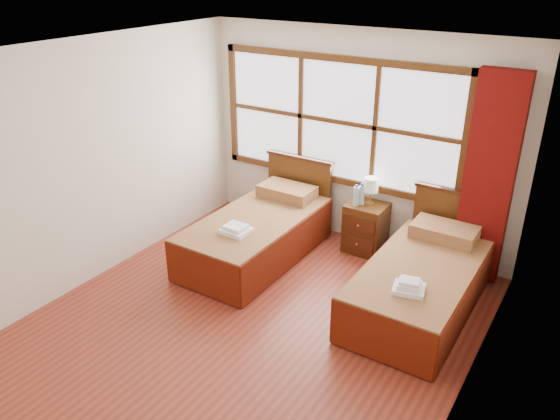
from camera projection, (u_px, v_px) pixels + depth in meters
The scene contains 15 objects.
floor at pixel (250, 325), 5.38m from camera, with size 4.50×4.50×0.00m, color maroon.
ceiling at pixel (243, 54), 4.28m from camera, with size 4.50×4.50×0.00m, color white.
wall_back at pixel (356, 140), 6.55m from camera, with size 4.00×4.00×0.00m, color silver.
wall_left at pixel (94, 163), 5.80m from camera, with size 4.50×4.50×0.00m, color silver.
wall_right at pixel (477, 268), 3.85m from camera, with size 4.50×4.50×0.00m, color silver.
window at pixel (337, 121), 6.56m from camera, with size 3.16×0.06×1.56m.
curtain at pixel (489, 180), 5.72m from camera, with size 0.50×0.16×2.30m, color #640C0A.
bed_left at pixel (259, 233), 6.52m from camera, with size 1.02×2.04×0.99m.
bed_right at pixel (422, 282), 5.54m from camera, with size 1.00×2.02×0.97m.
nightstand at pixel (365, 228), 6.62m from camera, with size 0.46×0.46×0.62m.
towels_left at pixel (236, 230), 6.01m from camera, with size 0.31×0.27×0.09m.
towels_right at pixel (409, 287), 4.97m from camera, with size 0.33×0.31×0.12m.
lamp at pixel (371, 186), 6.41m from camera, with size 0.17×0.17×0.33m.
bottle_near at pixel (356, 196), 6.42m from camera, with size 0.07×0.07×0.26m.
bottle_far at pixel (362, 195), 6.45m from camera, with size 0.07×0.07×0.27m.
Camera 1 is at (2.61, -3.55, 3.30)m, focal length 35.00 mm.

